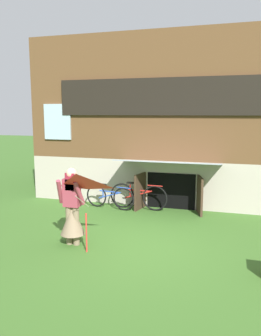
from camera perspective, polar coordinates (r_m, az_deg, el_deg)
ground_plane at (r=7.47m, az=0.65°, el=-12.65°), size 60.00×60.00×0.00m
log_house at (r=12.11m, az=7.59°, el=8.00°), size 8.52×5.69×5.09m
person at (r=7.36m, az=-9.73°, el=-7.39°), size 0.61×0.53×1.66m
kite at (r=6.57m, az=-9.04°, el=-4.29°), size 0.89×0.99×1.51m
bicycle_red at (r=9.95m, az=1.29°, el=-4.75°), size 1.74×0.13×0.79m
bicycle_blue at (r=10.04m, az=-3.50°, el=-4.83°), size 1.56×0.29×0.72m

